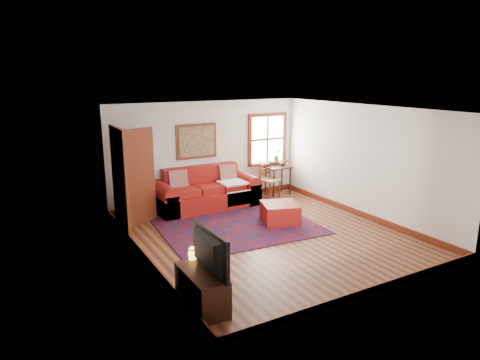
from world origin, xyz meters
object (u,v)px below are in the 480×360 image
ladder_back_chair (268,178)px  red_leather_sofa (206,194)px  side_table (278,171)px  media_cabinet (202,289)px  red_ottoman (280,213)px

ladder_back_chair → red_leather_sofa: bearing=-179.0°
side_table → ladder_back_chair: ladder_back_chair is taller
media_cabinet → ladder_back_chair: bearing=47.5°
red_leather_sofa → side_table: bearing=3.1°
red_leather_sofa → media_cabinet: red_leather_sofa is taller
side_table → ladder_back_chair: (-0.36, -0.09, -0.13)m
red_ottoman → red_leather_sofa: bearing=136.6°
red_ottoman → side_table: (1.24, 1.90, 0.42)m
media_cabinet → red_leather_sofa: bearing=64.1°
red_leather_sofa → ladder_back_chair: 1.81m
side_table → ladder_back_chair: bearing=-166.3°
red_ottoman → ladder_back_chair: bearing=83.2°
red_leather_sofa → ladder_back_chair: size_ratio=2.65×
red_ottoman → media_cabinet: 3.74m
side_table → media_cabinet: bearing=-134.5°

